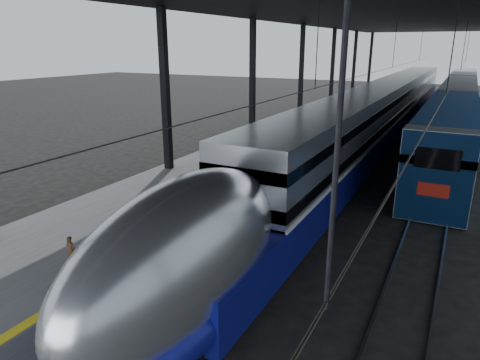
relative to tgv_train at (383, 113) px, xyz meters
The scene contains 8 objects.
ground 22.97m from the tgv_train, 95.02° to the right, with size 160.00×160.00×0.00m, color black.
platform 6.36m from the tgv_train, 153.12° to the right, with size 6.00×80.00×1.00m, color #4C4C4F.
yellow_strip 4.02m from the tgv_train, 134.09° to the right, with size 0.30×80.00×0.01m, color gold.
rails 4.23m from the tgv_train, 48.11° to the right, with size 6.52×80.00×0.16m.
canopy 7.60m from the tgv_train, 92.04° to the right, with size 18.00×75.00×9.47m.
tgv_train is the anchor object (origin of this frame).
second_train 11.38m from the tgv_train, 63.94° to the left, with size 2.89×56.05×3.98m.
child 27.90m from the tgv_train, 98.37° to the right, with size 0.32×0.21×0.89m, color #452A17.
Camera 1 is at (7.67, -12.59, 7.23)m, focal length 32.00 mm.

